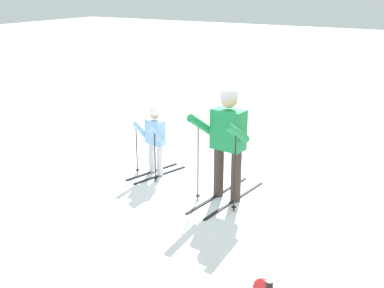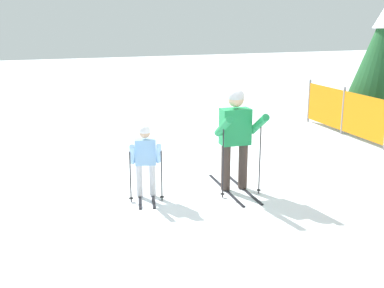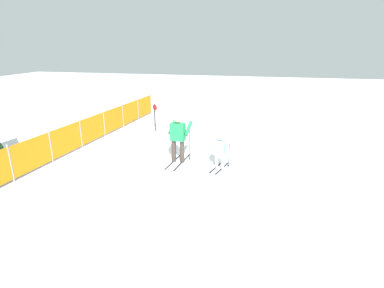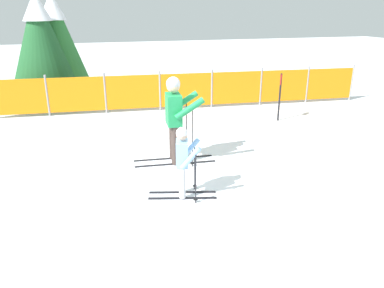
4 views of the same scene
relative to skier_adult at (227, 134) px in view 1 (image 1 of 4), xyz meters
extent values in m
plane|color=white|center=(-0.17, -0.24, -1.04)|extent=(60.00, 60.00, 0.00)
cube|color=black|center=(-0.01, 0.16, -1.03)|extent=(1.64, 0.21, 0.02)
cube|color=black|center=(-0.04, -0.15, -1.03)|extent=(1.64, 0.21, 0.02)
cylinder|color=#3F332D|center=(-0.01, 0.16, -0.63)|extent=(0.16, 0.16, 0.78)
cylinder|color=#3F332D|center=(-0.04, -0.15, -0.63)|extent=(0.16, 0.16, 0.78)
cube|color=#1E8C4C|center=(-0.03, 0.00, 0.06)|extent=(0.32, 0.51, 0.61)
cylinder|color=#1E8C4C|center=(0.26, 0.28, 0.13)|extent=(0.60, 0.18, 0.43)
cylinder|color=#1E8C4C|center=(0.20, -0.32, 0.13)|extent=(0.60, 0.18, 0.43)
sphere|color=#D8AD8C|center=(-0.03, 0.00, 0.52)|extent=(0.26, 0.26, 0.26)
sphere|color=silver|center=(-0.03, 0.00, 0.56)|extent=(0.27, 0.27, 0.27)
cylinder|color=black|center=(0.31, 0.29, -0.44)|extent=(0.02, 0.02, 1.21)
cylinder|color=black|center=(0.31, 0.29, -0.98)|extent=(0.07, 0.07, 0.01)
cylinder|color=black|center=(0.25, -0.35, -0.44)|extent=(0.02, 0.02, 1.21)
cylinder|color=black|center=(0.25, -0.35, -0.98)|extent=(0.07, 0.07, 0.01)
cube|color=black|center=(-0.24, -1.39, -1.03)|extent=(1.10, 0.34, 0.02)
cube|color=black|center=(-0.29, -1.59, -1.03)|extent=(1.10, 0.34, 0.02)
cylinder|color=silver|center=(-0.24, -1.39, -0.76)|extent=(0.11, 0.11, 0.53)
cylinder|color=silver|center=(-0.29, -1.59, -0.76)|extent=(0.11, 0.11, 0.53)
cube|color=#8CBFF2|center=(-0.26, -1.49, -0.28)|extent=(0.27, 0.37, 0.42)
cylinder|color=#8CBFF2|center=(-0.08, -1.32, -0.28)|extent=(0.35, 0.17, 0.38)
cylinder|color=#8CBFF2|center=(-0.19, -1.73, -0.28)|extent=(0.35, 0.17, 0.38)
sphere|color=#D8AD8C|center=(-0.26, -1.49, 0.03)|extent=(0.18, 0.18, 0.18)
sphere|color=white|center=(-0.26, -1.49, 0.07)|extent=(0.19, 0.19, 0.19)
cylinder|color=black|center=(0.01, -1.31, -0.63)|extent=(0.02, 0.02, 0.83)
cylinder|color=black|center=(0.01, -1.31, -0.98)|extent=(0.07, 0.07, 0.01)
cylinder|color=black|center=(-0.12, -1.78, -0.63)|extent=(0.02, 0.02, 0.83)
cylinder|color=black|center=(-0.12, -1.78, -0.98)|extent=(0.07, 0.07, 0.01)
camera|label=1|loc=(6.03, 3.04, 2.10)|focal=45.00mm
camera|label=2|loc=(6.91, -3.59, 1.77)|focal=45.00mm
camera|label=3|loc=(-9.50, -2.65, 2.92)|focal=28.00mm
camera|label=4|loc=(-1.71, -6.91, 1.91)|focal=35.00mm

